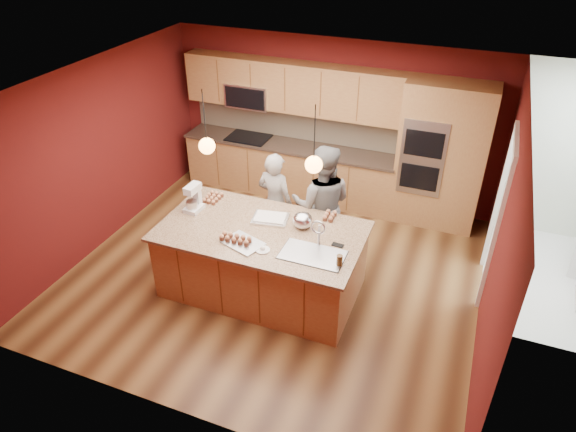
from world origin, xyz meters
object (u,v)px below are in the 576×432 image
at_px(person_right, 322,205).
at_px(stand_mixer, 194,199).
at_px(mixing_bowl, 303,220).
at_px(island, 263,260).
at_px(person_left, 275,202).

height_order(person_right, stand_mixer, person_right).
distance_m(person_right, stand_mixer, 1.76).
bearing_deg(stand_mixer, mixing_bowl, 8.49).
bearing_deg(island, stand_mixer, 173.27).
height_order(island, stand_mixer, island).
height_order(stand_mixer, mixing_bowl, stand_mixer).
relative_size(person_right, mixing_bowl, 6.93).
relative_size(island, mixing_bowl, 10.14).
bearing_deg(mixing_bowl, person_right, 88.26).
xyz_separation_m(person_left, person_right, (0.70, 0.00, 0.11)).
bearing_deg(person_left, island, 112.82).
height_order(person_left, stand_mixer, person_left).
xyz_separation_m(island, stand_mixer, (-1.04, 0.12, 0.63)).
xyz_separation_m(island, person_right, (0.47, 0.98, 0.40)).
bearing_deg(stand_mixer, person_left, 49.81).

